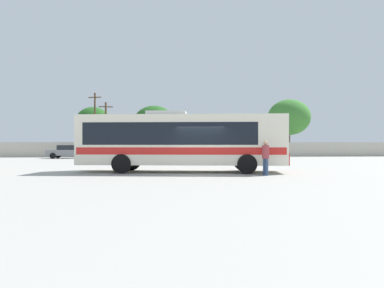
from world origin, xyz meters
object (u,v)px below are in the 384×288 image
utility_pole_near (106,128)px  roadside_tree_midright (225,126)px  roadside_tree_midleft (154,123)px  parked_car_leftmost_grey (69,151)px  roadside_tree_right (289,117)px  parked_car_second_red (121,151)px  utility_pole_far (95,123)px  coach_bus_cream_red (180,140)px  attendant_by_bus_door (266,156)px  roadside_tree_left (93,122)px

utility_pole_near → roadside_tree_midright: 16.99m
roadside_tree_midleft → parked_car_leftmost_grey: bearing=-138.5°
utility_pole_near → roadside_tree_right: 24.79m
parked_car_second_red → utility_pole_near: bearing=114.8°
parked_car_leftmost_grey → utility_pole_near: utility_pole_near is taller
utility_pole_near → utility_pole_far: 2.24m
coach_bus_cream_red → parked_car_leftmost_grey: 23.16m
attendant_by_bus_door → roadside_tree_midleft: size_ratio=0.25×
utility_pole_far → roadside_tree_midright: utility_pole_far is taller
utility_pole_far → roadside_tree_midright: (18.08, 3.00, -0.18)m
attendant_by_bus_door → roadside_tree_midright: 32.99m
coach_bus_cream_red → parked_car_second_red: bearing=106.4°
roadside_tree_right → roadside_tree_midleft: bearing=175.0°
parked_car_leftmost_grey → roadside_tree_right: size_ratio=0.57×
roadside_tree_midleft → utility_pole_far: bearing=-172.1°
utility_pole_far → roadside_tree_right: 26.41m
utility_pole_far → roadside_tree_right: utility_pole_far is taller
utility_pole_far → roadside_tree_midleft: 7.91m
roadside_tree_midleft → roadside_tree_right: size_ratio=0.89×
utility_pole_near → roadside_tree_left: utility_pole_near is taller
parked_car_second_red → roadside_tree_midleft: (3.51, 8.20, 3.69)m
parked_car_second_red → roadside_tree_left: bearing=116.4°
attendant_by_bus_door → utility_pole_near: (-12.79, 28.30, 2.72)m
utility_pole_near → utility_pole_far: size_ratio=0.84×
attendant_by_bus_door → roadside_tree_midright: size_ratio=0.30×
coach_bus_cream_red → roadside_tree_midleft: size_ratio=1.69×
coach_bus_cream_red → roadside_tree_left: bearing=110.0°
attendant_by_bus_door → roadside_tree_left: size_ratio=0.25×
utility_pole_far → roadside_tree_left: 3.67m
parked_car_second_red → roadside_tree_midright: (13.75, 10.11, 3.44)m
parked_car_second_red → utility_pole_far: 9.08m
coach_bus_cream_red → utility_pole_near: (-8.57, 25.78, 1.88)m
parked_car_second_red → utility_pole_far: size_ratio=0.50×
parked_car_leftmost_grey → utility_pole_far: bearing=78.5°
coach_bus_cream_red → roadside_tree_midright: 31.21m
utility_pole_near → parked_car_leftmost_grey: bearing=-118.2°
coach_bus_cream_red → utility_pole_near: size_ratio=1.65×
utility_pole_near → roadside_tree_midleft: bearing=21.3°
roadside_tree_left → roadside_tree_midleft: bearing=-15.5°
utility_pole_near → roadside_tree_left: size_ratio=1.02×
roadside_tree_left → utility_pole_near: bearing=-61.9°
roadside_tree_midleft → roadside_tree_left: bearing=164.5°
parked_car_second_red → roadside_tree_midright: 17.41m
parked_car_second_red → roadside_tree_midleft: 9.65m
attendant_by_bus_door → utility_pole_far: 33.14m
utility_pole_near → roadside_tree_midleft: 6.68m
attendant_by_bus_door → roadside_tree_midright: (3.64, 32.63, 3.25)m
utility_pole_near → roadside_tree_midright: (16.42, 4.33, 0.53)m
coach_bus_cream_red → roadside_tree_midright: (7.86, 30.11, 2.40)m
roadside_tree_left → roadside_tree_midleft: 9.12m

